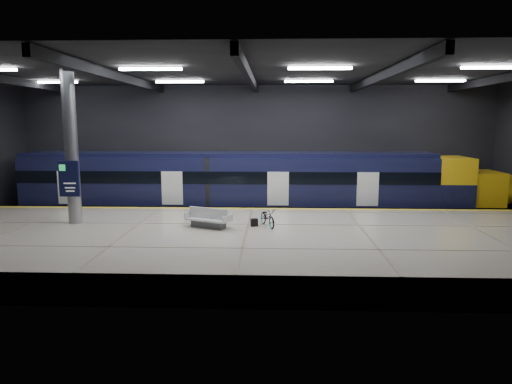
{
  "coord_description": "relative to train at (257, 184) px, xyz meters",
  "views": [
    {
      "loc": [
        1.12,
        -21.28,
        5.69
      ],
      "look_at": [
        0.25,
        1.5,
        2.2
      ],
      "focal_mm": 32.0,
      "sensor_mm": 36.0,
      "label": 1
    }
  ],
  "objects": [
    {
      "name": "ground",
      "position": [
        -0.19,
        -5.5,
        -2.06
      ],
      "size": [
        30.0,
        30.0,
        0.0
      ],
      "primitive_type": "plane",
      "color": "black",
      "rests_on": "ground"
    },
    {
      "name": "room_shell",
      "position": [
        -0.19,
        -5.49,
        3.66
      ],
      "size": [
        30.1,
        16.1,
        8.05
      ],
      "color": "black",
      "rests_on": "ground"
    },
    {
      "name": "platform",
      "position": [
        -0.19,
        -8.0,
        -1.51
      ],
      "size": [
        30.0,
        11.0,
        1.1
      ],
      "primitive_type": "cube",
      "color": "#BDB1A0",
      "rests_on": "ground"
    },
    {
      "name": "safety_strip",
      "position": [
        -0.19,
        -2.75,
        -0.95
      ],
      "size": [
        30.0,
        0.4,
        0.01
      ],
      "primitive_type": "cube",
      "color": "gold",
      "rests_on": "platform"
    },
    {
      "name": "rails",
      "position": [
        -0.19,
        0.0,
        -1.98
      ],
      "size": [
        30.0,
        1.52,
        0.16
      ],
      "color": "gray",
      "rests_on": "ground"
    },
    {
      "name": "train",
      "position": [
        0.0,
        0.0,
        0.0
      ],
      "size": [
        29.4,
        2.84,
        3.79
      ],
      "color": "black",
      "rests_on": "ground"
    },
    {
      "name": "bench",
      "position": [
        -1.91,
        -7.24,
        -0.65
      ],
      "size": [
        2.15,
        1.58,
        0.88
      ],
      "rotation": [
        0.0,
        0.0,
        -0.43
      ],
      "color": "#595B60",
      "rests_on": "platform"
    },
    {
      "name": "bicycle",
      "position": [
        0.7,
        -6.92,
        -0.54
      ],
      "size": [
        1.11,
        1.7,
        0.85
      ],
      "primitive_type": "imported",
      "rotation": [
        0.0,
        0.0,
        0.37
      ],
      "color": "#99999E",
      "rests_on": "platform"
    },
    {
      "name": "pannier_bag",
      "position": [
        0.1,
        -6.92,
        -0.78
      ],
      "size": [
        0.35,
        0.29,
        0.35
      ],
      "primitive_type": "cube",
      "rotation": [
        0.0,
        0.0,
        0.42
      ],
      "color": "black",
      "rests_on": "platform"
    },
    {
      "name": "info_column",
      "position": [
        -8.19,
        -6.52,
        2.4
      ],
      "size": [
        0.9,
        0.78,
        6.9
      ],
      "color": "#9EA0A5",
      "rests_on": "platform"
    }
  ]
}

